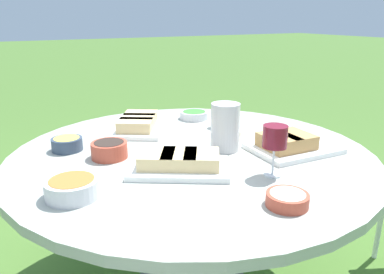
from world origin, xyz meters
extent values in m
cylinder|color=#4C4C51|center=(0.00, 0.00, 0.35)|extent=(0.11, 0.11, 0.66)
cylinder|color=#9EA399|center=(0.00, 0.00, 0.69)|extent=(1.47, 1.47, 0.03)
cylinder|color=white|center=(-0.23, -0.99, 0.22)|extent=(0.03, 0.03, 0.43)
cylinder|color=silver|center=(-0.05, -0.12, 0.81)|extent=(0.12, 0.12, 0.20)
cone|color=silver|center=(0.00, -0.12, 0.89)|extent=(0.03, 0.03, 0.02)
cylinder|color=silver|center=(-0.35, -0.13, 0.71)|extent=(0.06, 0.06, 0.01)
cylinder|color=silver|center=(-0.35, -0.13, 0.77)|extent=(0.01, 0.01, 0.10)
cylinder|color=maroon|center=(-0.35, -0.13, 0.85)|extent=(0.08, 0.08, 0.08)
cube|color=white|center=(0.38, 0.09, 0.72)|extent=(0.41, 0.38, 0.02)
cube|color=#E0C184|center=(0.32, 0.13, 0.76)|extent=(0.18, 0.19, 0.05)
cube|color=#E0C184|center=(0.38, 0.09, 0.76)|extent=(0.18, 0.19, 0.05)
cube|color=#E0C184|center=(0.44, 0.05, 0.76)|extent=(0.18, 0.19, 0.05)
cube|color=white|center=(-0.16, 0.14, 0.72)|extent=(0.37, 0.42, 0.02)
cube|color=#E0C184|center=(-0.12, 0.21, 0.76)|extent=(0.19, 0.18, 0.05)
cube|color=#E0C184|center=(-0.16, 0.14, 0.76)|extent=(0.19, 0.18, 0.05)
cube|color=#E0C184|center=(-0.20, 0.07, 0.76)|extent=(0.19, 0.18, 0.05)
cube|color=white|center=(-0.20, -0.37, 0.72)|extent=(0.27, 0.35, 0.02)
cube|color=#B2844C|center=(-0.19, -0.29, 0.76)|extent=(0.17, 0.13, 0.06)
cube|color=#B2844C|center=(-0.20, -0.37, 0.76)|extent=(0.17, 0.13, 0.06)
cylinder|color=#334256|center=(0.25, 0.45, 0.74)|extent=(0.12, 0.12, 0.05)
cylinder|color=#E0C147|center=(0.25, 0.45, 0.75)|extent=(0.10, 0.10, 0.02)
cylinder|color=silver|center=(0.44, -0.25, 0.73)|extent=(0.15, 0.15, 0.04)
cylinder|color=#387533|center=(0.44, -0.25, 0.74)|extent=(0.12, 0.12, 0.02)
cylinder|color=#B74733|center=(0.09, 0.32, 0.74)|extent=(0.14, 0.14, 0.06)
cylinder|color=#2D231E|center=(0.09, 0.32, 0.76)|extent=(0.12, 0.12, 0.03)
cylinder|color=beige|center=(0.06, -0.22, 0.73)|extent=(0.12, 0.12, 0.04)
cylinder|color=#D6385B|center=(0.06, -0.22, 0.75)|extent=(0.10, 0.10, 0.02)
cylinder|color=#B74733|center=(-0.54, -0.02, 0.73)|extent=(0.13, 0.13, 0.04)
cylinder|color=silver|center=(-0.54, -0.02, 0.74)|extent=(0.10, 0.10, 0.02)
cylinder|color=silver|center=(-0.18, 0.52, 0.74)|extent=(0.17, 0.17, 0.06)
cylinder|color=#CC662D|center=(-0.18, 0.52, 0.76)|extent=(0.14, 0.14, 0.03)
cylinder|color=silver|center=(0.24, -0.29, 0.77)|extent=(0.07, 0.07, 0.11)
camera|label=1|loc=(-1.27, 0.69, 1.24)|focal=35.00mm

